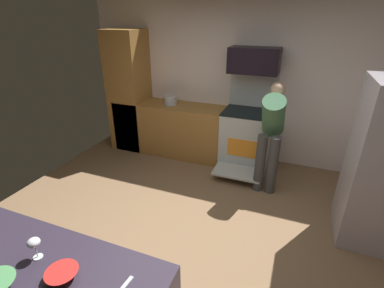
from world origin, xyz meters
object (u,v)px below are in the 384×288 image
mixing_bowl_small (62,275)px  wine_glass_extra (34,243)px  stock_pot (170,100)px  microwave (254,60)px  person_cook (271,131)px  oven_range (246,137)px

mixing_bowl_small → wine_glass_extra: 0.29m
wine_glass_extra → stock_pot: bearing=100.9°
microwave → stock_pot: 1.54m
microwave → wine_glass_extra: (-0.71, -3.43, -0.68)m
microwave → person_cook: microwave is taller
oven_range → microwave: microwave is taller
stock_pot → person_cook: bearing=-17.5°
wine_glass_extra → stock_pot: stock_pot is taller
oven_range → mixing_bowl_small: 3.46m
microwave → mixing_bowl_small: bearing=-97.2°
oven_range → mixing_bowl_small: (-0.44, -3.40, 0.42)m
microwave → stock_pot: bearing=-176.6°
oven_range → wine_glass_extra: oven_range is taller
oven_range → stock_pot: 1.44m
oven_range → microwave: bearing=90.0°
wine_glass_extra → person_cook: bearing=68.0°
microwave → mixing_bowl_small: 3.61m
oven_range → person_cook: oven_range is taller
oven_range → person_cook: bearing=-52.5°
oven_range → wine_glass_extra: 3.45m
oven_range → microwave: 1.20m
stock_pot → mixing_bowl_small: bearing=-75.0°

